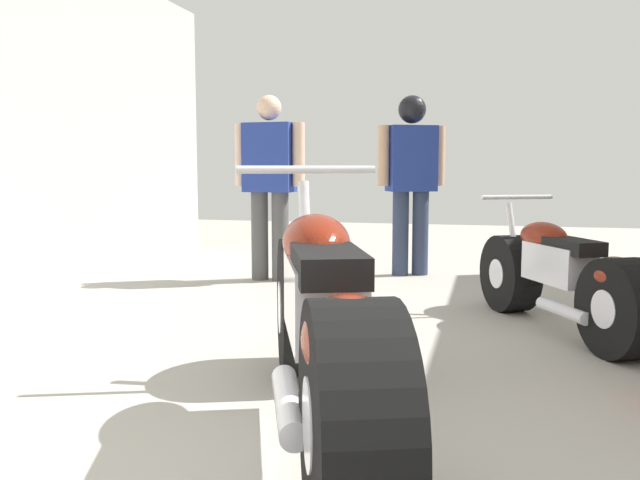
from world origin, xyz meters
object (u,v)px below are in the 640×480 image
object	(u,v)px
mechanic_in_blue	(270,177)
motorcycle_maroon_cruiser	(323,328)
motorcycle_black_naked	(561,278)
mechanic_with_helmet	(411,168)

from	to	relation	value
mechanic_in_blue	motorcycle_maroon_cruiser	bearing A→B (deg)	-68.46
motorcycle_black_naked	motorcycle_maroon_cruiser	bearing A→B (deg)	-117.78
motorcycle_maroon_cruiser	mechanic_with_helmet	bearing A→B (deg)	91.93
mechanic_with_helmet	motorcycle_maroon_cruiser	bearing A→B (deg)	-88.07
motorcycle_maroon_cruiser	mechanic_in_blue	bearing A→B (deg)	111.54
motorcycle_maroon_cruiser	motorcycle_black_naked	bearing A→B (deg)	62.22
motorcycle_black_naked	mechanic_with_helmet	xyz separation A→B (m)	(-1.13, 1.99, 0.66)
motorcycle_maroon_cruiser	motorcycle_black_naked	world-z (taller)	motorcycle_maroon_cruiser
mechanic_in_blue	mechanic_with_helmet	world-z (taller)	mechanic_with_helmet
motorcycle_maroon_cruiser	mechanic_with_helmet	world-z (taller)	mechanic_with_helmet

